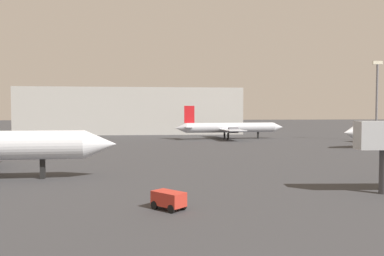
# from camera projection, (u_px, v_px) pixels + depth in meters

# --- Properties ---
(airplane_far_left) EXTENTS (28.55, 19.36, 8.39)m
(airplane_far_left) POSITION_uv_depth(u_px,v_px,m) (229.00, 128.00, 97.08)
(airplane_far_left) COLOR silver
(airplane_far_left) RESTS_ON ground_plane
(baggage_cart) EXTENTS (2.59, 2.64, 1.30)m
(baggage_cart) POSITION_uv_depth(u_px,v_px,m) (169.00, 199.00, 27.35)
(baggage_cart) COLOR red
(baggage_cart) RESTS_ON ground_plane
(light_mast_right) EXTENTS (2.40, 0.50, 19.06)m
(light_mast_right) POSITION_uv_depth(u_px,v_px,m) (377.00, 96.00, 91.86)
(light_mast_right) COLOR slate
(light_mast_right) RESTS_ON ground_plane
(terminal_building) EXTENTS (67.54, 25.62, 14.20)m
(terminal_building) POSITION_uv_depth(u_px,v_px,m) (133.00, 111.00, 125.34)
(terminal_building) COLOR #B7B7B2
(terminal_building) RESTS_ON ground_plane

